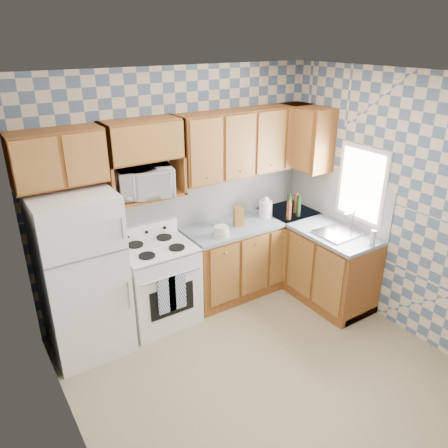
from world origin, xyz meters
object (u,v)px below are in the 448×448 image
at_px(stove_body, 159,285).
at_px(electric_kettle, 266,209).
at_px(refrigerator, 82,275).
at_px(microwave, 145,182).

distance_m(stove_body, electric_kettle, 1.59).
distance_m(refrigerator, stove_body, 0.89).
xyz_separation_m(refrigerator, microwave, (0.80, 0.17, 0.76)).
bearing_deg(stove_body, microwave, 92.15).
height_order(refrigerator, electric_kettle, refrigerator).
xyz_separation_m(refrigerator, stove_body, (0.80, 0.03, -0.39)).
distance_m(refrigerator, electric_kettle, 2.30).
relative_size(microwave, electric_kettle, 2.69).
xyz_separation_m(stove_body, electric_kettle, (1.48, 0.02, 0.57)).
bearing_deg(microwave, electric_kettle, 7.31).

